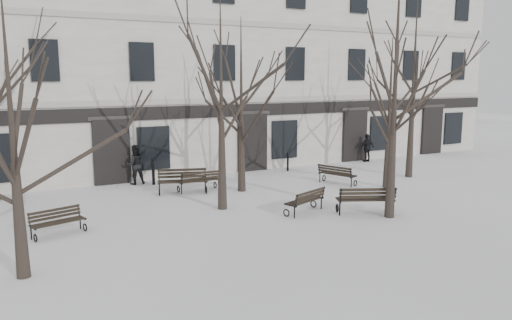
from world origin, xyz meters
TOP-DOWN VIEW (x-y plane):
  - ground at (0.00, 0.00)m, footprint 100.00×100.00m
  - building at (0.00, 12.96)m, footprint 40.40×10.20m
  - tree_0 at (-7.60, -1.77)m, footprint 4.64×4.64m
  - tree_1 at (-0.86, 1.77)m, footprint 5.32×5.32m
  - tree_2 at (3.78, -1.84)m, footprint 6.01×6.01m
  - tree_3 at (6.89, 1.78)m, footprint 4.45×4.45m
  - tree_5 at (1.02, 4.05)m, footprint 4.97×4.97m
  - tree_6 at (9.43, 3.05)m, footprint 6.03×6.03m
  - bench_0 at (-6.51, 1.30)m, footprint 1.67×0.99m
  - bench_1 at (1.52, -0.10)m, footprint 1.79×1.19m
  - bench_2 at (3.29, -1.17)m, footprint 2.08×1.45m
  - bench_3 at (-1.32, 4.80)m, footprint 2.10×1.26m
  - bench_4 at (-0.60, 4.80)m, footprint 1.78×0.70m
  - bench_5 at (5.35, 3.29)m, footprint 1.20×1.81m
  - bollard_a at (-1.93, 6.97)m, footprint 0.15×0.15m
  - bollard_b at (5.04, 6.99)m, footprint 0.12×0.12m
  - pedestrian_b at (-2.61, 7.44)m, footprint 0.87×0.68m
  - pedestrian_c at (10.48, 7.37)m, footprint 0.94×0.42m

SIDE VIEW (x-z plane):
  - ground at x=0.00m, z-range 0.00..0.00m
  - pedestrian_b at x=-2.61m, z-range -0.89..0.89m
  - pedestrian_c at x=10.48m, z-range -0.79..0.79m
  - bench_0 at x=-6.51m, z-range 0.03..0.83m
  - bench_1 at x=1.52m, z-range 0.04..0.90m
  - bench_5 at x=5.35m, z-range 0.04..0.91m
  - bench_4 at x=-0.60m, z-range 0.04..0.92m
  - bollard_b at x=5.04m, z-range 0.03..1.00m
  - bench_2 at x=3.29m, z-range 0.04..1.05m
  - bench_3 at x=-1.32m, z-range 0.04..1.05m
  - bollard_a at x=-1.93m, z-range 0.04..1.24m
  - tree_3 at x=6.89m, z-range 0.79..7.16m
  - tree_0 at x=-7.60m, z-range 0.83..7.46m
  - tree_5 at x=1.02m, z-range 0.89..7.99m
  - tree_1 at x=-0.86m, z-range 0.95..8.55m
  - tree_2 at x=3.78m, z-range 1.07..9.66m
  - tree_6 at x=9.43m, z-range 1.08..9.70m
  - building at x=0.00m, z-range -0.18..11.22m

